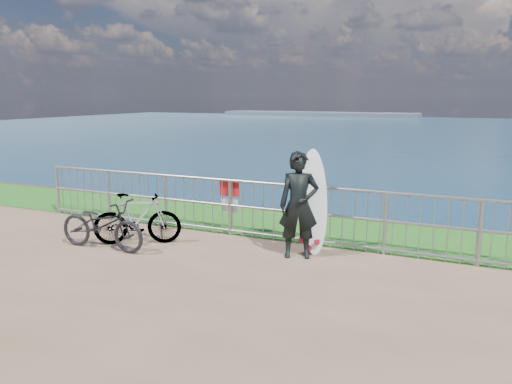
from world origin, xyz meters
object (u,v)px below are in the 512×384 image
at_px(surfboard, 313,206).
at_px(bicycle_far, 137,219).
at_px(surfer, 299,205).
at_px(bicycle_near, 102,224).

xyz_separation_m(surfboard, bicycle_far, (-3.13, -0.83, -0.36)).
height_order(surfer, bicycle_far, surfer).
bearing_deg(bicycle_far, surfboard, -104.86).
xyz_separation_m(surfer, bicycle_far, (-2.97, -0.51, -0.42)).
bearing_deg(surfboard, bicycle_near, -158.71).
xyz_separation_m(surfer, surfboard, (0.16, 0.33, -0.06)).
bearing_deg(bicycle_near, surfer, -74.11).
distance_m(surfer, bicycle_near, 3.53).
xyz_separation_m(bicycle_near, bicycle_far, (0.37, 0.53, 0.02)).
bearing_deg(surfer, bicycle_far, 169.31).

